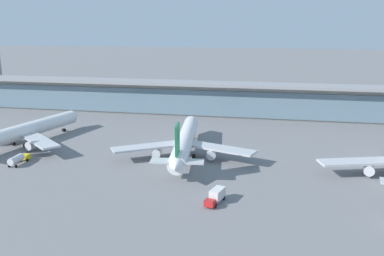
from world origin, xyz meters
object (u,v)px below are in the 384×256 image
Objects in this scene: safety_cone_alpha at (7,160)px; airliner_left_stand at (21,132)px; airliner_centre_stand at (185,142)px; service_truck_under_wing_red at (216,196)px; service_truck_near_nose_yellow at (18,159)px.

airliner_left_stand is at bearing 107.82° from safety_cone_alpha.
airliner_centre_stand reaches higher than safety_cone_alpha.
airliner_centre_stand is 35.43m from service_truck_under_wing_red.
airliner_left_stand is 78.69m from service_truck_under_wing_red.
service_truck_under_wing_red is (14.33, -32.26, -3.10)m from airliner_centre_stand.
service_truck_near_nose_yellow is 12.32× the size of safety_cone_alpha.
service_truck_near_nose_yellow is at bearing -60.26° from airliner_left_stand.
service_truck_under_wing_red is 68.41m from safety_cone_alpha.
airliner_centre_stand is 81.69× the size of safety_cone_alpha.
airliner_left_stand reaches higher than service_truck_under_wing_red.
airliner_left_stand reaches higher than service_truck_near_nose_yellow.
airliner_centre_stand is 49.67m from service_truck_near_nose_yellow.
service_truck_under_wing_red reaches higher than service_truck_near_nose_yellow.
airliner_left_stand is 0.99× the size of airliner_centre_stand.
airliner_centre_stand is at bearing 19.95° from service_truck_near_nose_yellow.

